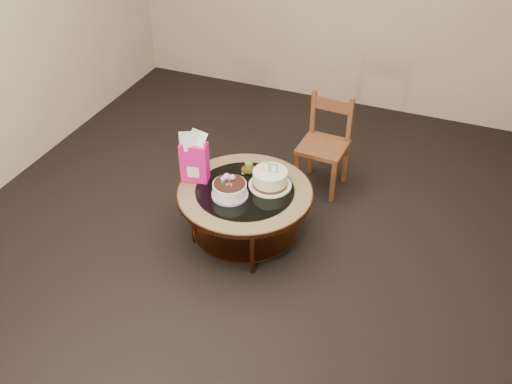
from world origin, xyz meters
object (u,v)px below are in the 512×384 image
at_px(decorated_cake, 230,190).
at_px(gift_bag, 194,157).
at_px(coffee_table, 245,198).
at_px(dining_chair, 325,144).
at_px(cream_cake, 270,179).

height_order(decorated_cake, gift_bag, gift_bag).
distance_m(coffee_table, decorated_cake, 0.18).
height_order(coffee_table, gift_bag, gift_bag).
bearing_deg(coffee_table, decorated_cake, -125.15).
xyz_separation_m(decorated_cake, dining_chair, (0.43, 1.01, -0.09)).
relative_size(coffee_table, decorated_cake, 3.78).
bearing_deg(dining_chair, cream_cake, -100.72).
xyz_separation_m(coffee_table, decorated_cake, (-0.07, -0.11, 0.13)).
height_order(cream_cake, gift_bag, gift_bag).
xyz_separation_m(cream_cake, dining_chair, (0.20, 0.79, -0.10)).
xyz_separation_m(gift_bag, dining_chair, (0.75, 0.92, -0.24)).
bearing_deg(decorated_cake, coffee_table, 54.85).
bearing_deg(dining_chair, decorated_cake, -109.61).
height_order(coffee_table, decorated_cake, decorated_cake).
bearing_deg(decorated_cake, dining_chair, 67.07).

